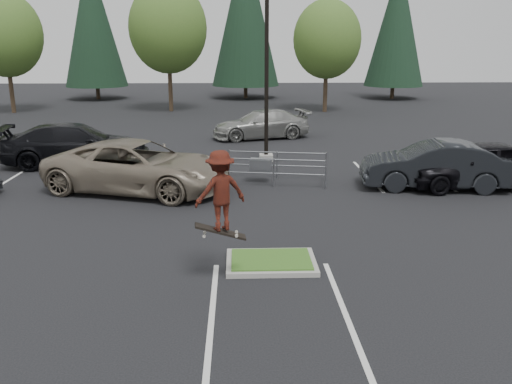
{
  "coord_description": "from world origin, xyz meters",
  "views": [
    {
      "loc": [
        -0.79,
        -12.36,
        5.33
      ],
      "look_at": [
        -0.32,
        1.5,
        1.45
      ],
      "focal_mm": 38.0,
      "sensor_mm": 36.0,
      "label": 1
    }
  ],
  "objects_px": {
    "conif_b": "(245,13)",
    "car_r_charc": "(435,165)",
    "car_r_black": "(474,164)",
    "car_far_silver": "(262,124)",
    "decid_c": "(327,42)",
    "light_pole": "(267,59)",
    "decid_b": "(168,31)",
    "cart_corral": "(264,165)",
    "conif_c": "(397,24)",
    "conif_a": "(92,21)",
    "car_l_tan": "(136,166)",
    "car_l_black": "(75,144)",
    "skateboarder": "(220,191)",
    "decid_a": "(5,37)"
  },
  "relations": [
    {
      "from": "decid_a",
      "to": "conif_c",
      "type": "distance_m",
      "value": 33.4
    },
    {
      "from": "car_r_black",
      "to": "car_far_silver",
      "type": "distance_m",
      "value": 13.27
    },
    {
      "from": "conif_b",
      "to": "car_r_charc",
      "type": "distance_m",
      "value": 34.83
    },
    {
      "from": "skateboarder",
      "to": "car_l_black",
      "type": "height_order",
      "value": "skateboarder"
    },
    {
      "from": "conif_b",
      "to": "car_l_black",
      "type": "bearing_deg",
      "value": -105.42
    },
    {
      "from": "car_r_charc",
      "to": "car_r_black",
      "type": "bearing_deg",
      "value": 96.94
    },
    {
      "from": "car_r_black",
      "to": "car_r_charc",
      "type": "bearing_deg",
      "value": -94.15
    },
    {
      "from": "conif_b",
      "to": "decid_b",
      "type": "bearing_deg",
      "value": -121.09
    },
    {
      "from": "conif_c",
      "to": "skateboarder",
      "type": "height_order",
      "value": "conif_c"
    },
    {
      "from": "conif_a",
      "to": "car_far_silver",
      "type": "relative_size",
      "value": 2.39
    },
    {
      "from": "cart_corral",
      "to": "car_r_black",
      "type": "bearing_deg",
      "value": 1.58
    },
    {
      "from": "car_r_charc",
      "to": "car_far_silver",
      "type": "height_order",
      "value": "car_r_charc"
    },
    {
      "from": "car_l_black",
      "to": "car_r_black",
      "type": "distance_m",
      "value": 16.62
    },
    {
      "from": "decid_c",
      "to": "car_far_silver",
      "type": "height_order",
      "value": "decid_c"
    },
    {
      "from": "cart_corral",
      "to": "decid_c",
      "type": "bearing_deg",
      "value": 84.54
    },
    {
      "from": "car_l_tan",
      "to": "car_far_silver",
      "type": "relative_size",
      "value": 1.22
    },
    {
      "from": "skateboarder",
      "to": "car_l_black",
      "type": "relative_size",
      "value": 0.32
    },
    {
      "from": "light_pole",
      "to": "conif_b",
      "type": "height_order",
      "value": "conif_b"
    },
    {
      "from": "conif_c",
      "to": "car_r_black",
      "type": "height_order",
      "value": "conif_c"
    },
    {
      "from": "decid_c",
      "to": "decid_a",
      "type": "bearing_deg",
      "value": 179.52
    },
    {
      "from": "car_r_charc",
      "to": "conif_b",
      "type": "bearing_deg",
      "value": -162.08
    },
    {
      "from": "cart_corral",
      "to": "conif_c",
      "type": "bearing_deg",
      "value": 75.73
    },
    {
      "from": "skateboarder",
      "to": "car_far_silver",
      "type": "bearing_deg",
      "value": -118.65
    },
    {
      "from": "conif_c",
      "to": "car_far_silver",
      "type": "xyz_separation_m",
      "value": [
        -13.42,
        -21.5,
        -6.06
      ]
    },
    {
      "from": "decid_c",
      "to": "skateboarder",
      "type": "bearing_deg",
      "value": -103.13
    },
    {
      "from": "car_r_black",
      "to": "car_l_tan",
      "type": "bearing_deg",
      "value": -94.15
    },
    {
      "from": "light_pole",
      "to": "conif_b",
      "type": "relative_size",
      "value": 0.7
    },
    {
      "from": "decid_b",
      "to": "car_r_black",
      "type": "distance_m",
      "value": 27.87
    },
    {
      "from": "cart_corral",
      "to": "car_l_tan",
      "type": "height_order",
      "value": "car_l_tan"
    },
    {
      "from": "skateboarder",
      "to": "car_r_black",
      "type": "distance_m",
      "value": 12.26
    },
    {
      "from": "conif_b",
      "to": "car_r_black",
      "type": "bearing_deg",
      "value": -76.57
    },
    {
      "from": "conif_c",
      "to": "conif_a",
      "type": "bearing_deg",
      "value": 178.98
    },
    {
      "from": "light_pole",
      "to": "decid_b",
      "type": "height_order",
      "value": "light_pole"
    },
    {
      "from": "light_pole",
      "to": "decid_a",
      "type": "height_order",
      "value": "light_pole"
    },
    {
      "from": "decid_b",
      "to": "cart_corral",
      "type": "xyz_separation_m",
      "value": [
        6.22,
        -22.46,
        -5.34
      ]
    },
    {
      "from": "car_l_tan",
      "to": "car_r_black",
      "type": "bearing_deg",
      "value": -72.71
    },
    {
      "from": "conif_c",
      "to": "car_l_black",
      "type": "distance_m",
      "value": 36.1
    },
    {
      "from": "conif_c",
      "to": "car_l_black",
      "type": "bearing_deg",
      "value": -128.16
    },
    {
      "from": "car_l_tan",
      "to": "car_far_silver",
      "type": "height_order",
      "value": "car_l_tan"
    },
    {
      "from": "decid_a",
      "to": "skateboarder",
      "type": "distance_m",
      "value": 35.46
    },
    {
      "from": "decid_b",
      "to": "car_far_silver",
      "type": "distance_m",
      "value": 15.1
    },
    {
      "from": "cart_corral",
      "to": "decid_b",
      "type": "bearing_deg",
      "value": 114.9
    },
    {
      "from": "skateboarder",
      "to": "car_far_silver",
      "type": "xyz_separation_m",
      "value": [
        1.78,
        19.0,
        -1.38
      ]
    },
    {
      "from": "conif_a",
      "to": "car_l_tan",
      "type": "height_order",
      "value": "conif_a"
    },
    {
      "from": "car_far_silver",
      "to": "skateboarder",
      "type": "bearing_deg",
      "value": -19.86
    },
    {
      "from": "decid_c",
      "to": "skateboarder",
      "type": "distance_m",
      "value": 31.81
    },
    {
      "from": "conif_c",
      "to": "decid_a",
      "type": "bearing_deg",
      "value": -163.52
    },
    {
      "from": "light_pole",
      "to": "decid_c",
      "type": "relative_size",
      "value": 1.21
    },
    {
      "from": "light_pole",
      "to": "conif_c",
      "type": "distance_m",
      "value": 30.72
    },
    {
      "from": "light_pole",
      "to": "conif_c",
      "type": "xyz_separation_m",
      "value": [
        13.5,
        27.5,
        2.29
      ]
    }
  ]
}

